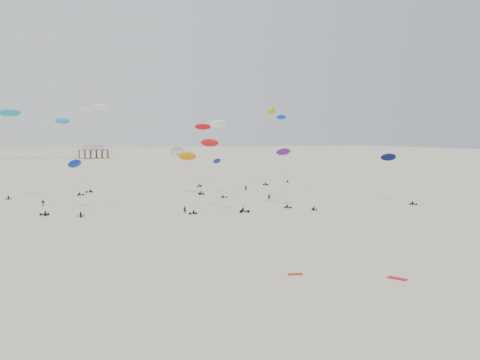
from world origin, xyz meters
name	(u,v)px	position (x,y,z in m)	size (l,w,h in m)	color
ground_plane	(145,173)	(0.00, 200.00, 0.00)	(900.00, 900.00, 0.00)	beige
pavilion_main	(94,153)	(-10.00, 350.00, 4.22)	(21.00, 13.00, 9.80)	brown
pavilion_small	(177,151)	(60.00, 380.00, 3.49)	(9.00, 7.00, 8.00)	brown
pier_fence	(15,159)	(-62.00, 350.00, 0.77)	(80.20, 0.20, 1.50)	black
rig_0	(284,161)	(12.91, 92.43, 10.69)	(4.80, 6.66, 13.85)	black
rig_1	(283,130)	(42.09, 150.73, 18.67)	(5.86, 12.92, 25.23)	black
rig_2	(71,142)	(-32.47, 138.49, 14.70)	(9.72, 4.39, 21.71)	black
rig_3	(92,150)	(-29.30, 102.36, 13.30)	(8.06, 16.56, 26.77)	black
rig_4	(258,164)	(30.03, 145.75, 6.69)	(5.61, 17.22, 16.22)	black
rig_5	(280,130)	(12.12, 93.15, 17.83)	(7.83, 14.18, 24.36)	black
rig_6	(392,164)	(42.28, 90.03, 9.32)	(4.64, 11.06, 13.34)	black
rig_7	(84,139)	(-28.98, 136.90, 15.58)	(5.36, 11.88, 25.31)	black
rig_8	(189,161)	(-1.15, 124.57, 9.27)	(6.06, 9.46, 12.27)	black
rig_10	(219,169)	(6.86, 121.84, 7.04)	(5.85, 16.61, 16.41)	black
rig_11	(207,154)	(-4.79, 96.29, 12.43)	(9.84, 11.39, 17.33)	black
rig_12	(226,148)	(-2.96, 88.93, 13.92)	(8.70, 5.60, 20.13)	black
rig_13	(10,123)	(-47.83, 134.94, 20.03)	(5.71, 9.21, 24.07)	black
rig_14	(202,134)	(9.99, 147.34, 17.15)	(8.08, 12.31, 21.45)	black
rig_15	(70,172)	(-33.90, 107.11, 8.41)	(10.00, 13.46, 14.75)	black
spectator_0	(185,213)	(-11.62, 90.71, 0.00)	(0.69, 0.48, 1.91)	black
spectator_1	(269,201)	(13.59, 101.90, 0.00)	(0.99, 0.58, 2.02)	black
spectator_2	(43,206)	(-39.87, 112.96, 0.00)	(1.14, 0.61, 1.92)	black
spectator_3	(246,191)	(16.05, 123.46, 0.00)	(0.76, 0.52, 2.08)	black
grounded_kite_a	(397,279)	(-0.67, 37.19, 0.00)	(2.20, 0.90, 0.08)	red
grounded_kite_b	(295,274)	(-10.84, 43.10, 0.00)	(1.80, 0.70, 0.07)	red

